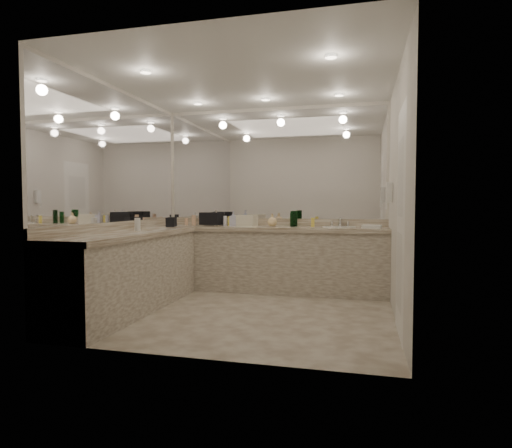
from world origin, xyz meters
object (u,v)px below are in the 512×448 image
(black_toiletry_bag, at_px, (212,219))
(hand_towel, at_px, (372,227))
(soap_bottle_c, at_px, (272,220))
(soap_bottle_b, at_px, (233,218))
(cream_cosmetic_case, at_px, (247,220))
(soap_bottle_a, at_px, (216,218))
(sink, at_px, (339,228))
(wall_phone, at_px, (389,192))

(black_toiletry_bag, distance_m, hand_towel, 2.24)
(hand_towel, relative_size, soap_bottle_c, 1.36)
(hand_towel, distance_m, soap_bottle_b, 1.89)
(black_toiletry_bag, xyz_separation_m, cream_cosmetic_case, (0.54, -0.05, -0.01))
(soap_bottle_a, bearing_deg, sink, 0.42)
(hand_towel, xyz_separation_m, soap_bottle_c, (-1.34, 0.12, 0.07))
(cream_cosmetic_case, bearing_deg, soap_bottle_b, -164.82)
(sink, bearing_deg, soap_bottle_b, -178.73)
(sink, height_order, wall_phone, wall_phone)
(soap_bottle_a, distance_m, soap_bottle_b, 0.26)
(hand_towel, xyz_separation_m, soap_bottle_b, (-1.89, 0.04, 0.09))
(black_toiletry_bag, distance_m, soap_bottle_c, 0.89)
(wall_phone, distance_m, black_toiletry_bag, 2.50)
(black_toiletry_bag, height_order, soap_bottle_a, soap_bottle_a)
(black_toiletry_bag, bearing_deg, soap_bottle_a, -29.10)
(sink, distance_m, soap_bottle_a, 1.73)
(sink, distance_m, wall_phone, 0.91)
(cream_cosmetic_case, relative_size, soap_bottle_b, 1.28)
(soap_bottle_a, bearing_deg, black_toiletry_bag, 150.90)
(wall_phone, relative_size, black_toiletry_bag, 0.78)
(hand_towel, bearing_deg, soap_bottle_a, 178.40)
(wall_phone, relative_size, soap_bottle_c, 1.37)
(soap_bottle_a, relative_size, soap_bottle_b, 1.05)
(wall_phone, bearing_deg, soap_bottle_c, 160.19)
(sink, xyz_separation_m, hand_towel, (0.42, -0.07, 0.02))
(hand_towel, bearing_deg, sink, 170.24)
(hand_towel, bearing_deg, cream_cosmetic_case, 177.89)
(soap_bottle_c, bearing_deg, soap_bottle_b, -171.37)
(wall_phone, xyz_separation_m, soap_bottle_c, (-1.53, 0.55, -0.36))
(cream_cosmetic_case, height_order, soap_bottle_b, soap_bottle_b)
(cream_cosmetic_case, distance_m, soap_bottle_c, 0.36)
(hand_towel, relative_size, soap_bottle_b, 1.11)
(sink, relative_size, wall_phone, 1.83)
(sink, bearing_deg, hand_towel, -9.76)
(black_toiletry_bag, height_order, soap_bottle_c, black_toiletry_bag)
(wall_phone, relative_size, soap_bottle_b, 1.12)
(cream_cosmetic_case, distance_m, soap_bottle_a, 0.45)
(wall_phone, height_order, soap_bottle_c, wall_phone)
(cream_cosmetic_case, bearing_deg, sink, 8.91)
(cream_cosmetic_case, relative_size, soap_bottle_c, 1.57)
(wall_phone, height_order, hand_towel, wall_phone)
(hand_towel, bearing_deg, soap_bottle_c, 174.78)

